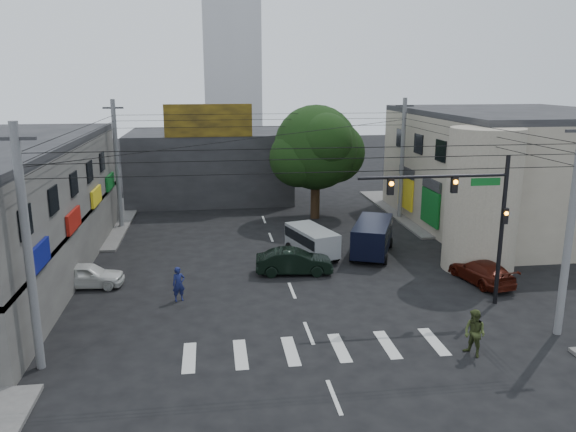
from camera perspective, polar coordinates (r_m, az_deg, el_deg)
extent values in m
plane|color=black|center=(27.21, 1.02, -9.10)|extent=(160.00, 160.00, 0.00)
cube|color=#514F4C|center=(46.22, -25.40, -0.69)|extent=(16.00, 16.00, 0.15)
cube|color=#514F4C|center=(49.18, 18.78, 0.73)|extent=(16.00, 16.00, 0.15)
cube|color=gray|center=(44.15, 22.04, 4.22)|extent=(14.00, 18.00, 8.00)
cylinder|color=gray|center=(33.05, 19.12, 1.54)|extent=(4.00, 4.00, 8.00)
cube|color=#232326|center=(51.31, -7.94, 5.18)|extent=(14.00, 10.00, 6.00)
cube|color=olive|center=(45.97, -8.10, 9.58)|extent=(7.00, 0.30, 2.60)
cube|color=silver|center=(95.51, -5.88, 20.62)|extent=(9.00, 9.00, 44.00)
cylinder|color=black|center=(43.31, 2.78, 2.63)|extent=(0.70, 0.70, 4.40)
sphere|color=black|center=(42.80, 2.84, 6.97)|extent=(6.40, 6.40, 6.40)
cylinder|color=black|center=(28.16, 20.86, -1.49)|extent=(0.20, 0.20, 7.20)
cylinder|color=black|center=(26.09, 14.59, 3.90)|extent=(7.00, 0.14, 0.14)
cube|color=black|center=(26.56, 16.54, 3.06)|extent=(0.28, 0.22, 0.75)
cube|color=black|center=(25.47, 10.37, 2.97)|extent=(0.28, 0.22, 0.75)
sphere|color=orange|center=(26.41, 16.68, 3.32)|extent=(0.20, 0.20, 0.20)
sphere|color=orange|center=(25.31, 10.48, 3.24)|extent=(0.20, 0.20, 0.20)
cube|color=#0C5A1D|center=(27.19, 19.44, 3.30)|extent=(1.40, 0.06, 0.35)
cylinder|color=#59595B|center=(22.12, -24.92, -3.24)|extent=(0.32, 0.32, 9.20)
cylinder|color=#59595B|center=(25.57, 26.72, -1.25)|extent=(0.32, 0.32, 9.20)
cylinder|color=#59595B|center=(41.71, -16.96, 4.96)|extent=(0.32, 0.32, 9.20)
cylinder|color=#59595B|center=(43.64, 11.53, 5.65)|extent=(0.32, 0.32, 9.20)
imported|color=black|center=(31.22, 0.62, -4.66)|extent=(2.21, 4.49, 1.40)
imported|color=silver|center=(31.13, -19.76, -5.68)|extent=(2.12, 4.01, 1.28)
imported|color=#3D1008|center=(31.66, 19.03, -5.33)|extent=(3.19, 4.86, 1.24)
imported|color=#151B4C|center=(28.00, -11.05, -6.81)|extent=(0.87, 0.79, 1.71)
imported|color=#343F1D|center=(23.46, 18.42, -11.23)|extent=(1.50, 1.46, 1.89)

